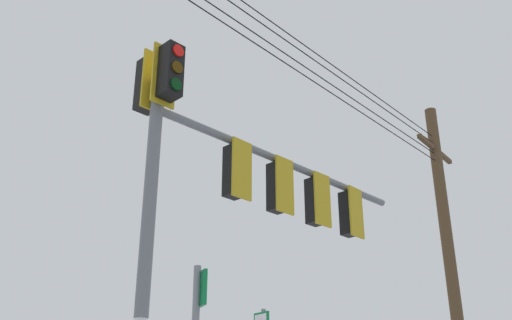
{
  "coord_description": "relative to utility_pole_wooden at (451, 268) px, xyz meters",
  "views": [
    {
      "loc": [
        -4.79,
        -6.51,
        1.25
      ],
      "look_at": [
        2.2,
        0.27,
        5.47
      ],
      "focal_mm": 42.29,
      "sensor_mm": 36.0,
      "label": 1
    }
  ],
  "objects": [
    {
      "name": "signal_mast_assembly",
      "position": [
        -8.8,
        -0.71,
        -0.18
      ],
      "size": [
        6.35,
        0.96,
        6.72
      ],
      "color": "slate",
      "rests_on": "ground"
    },
    {
      "name": "utility_pole_wooden",
      "position": [
        0.0,
        0.0,
        0.0
      ],
      "size": [
        2.37,
        0.4,
        9.94
      ],
      "color": "#4C3823",
      "rests_on": "ground"
    }
  ]
}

